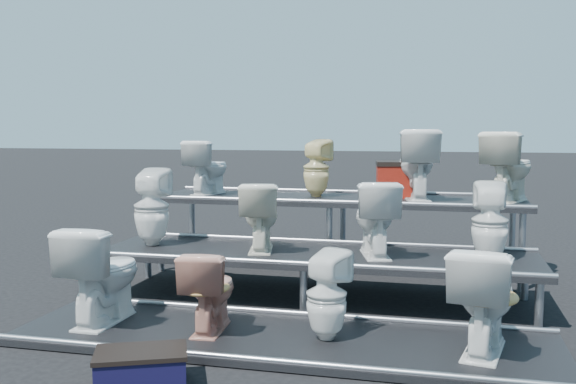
% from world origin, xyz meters
% --- Properties ---
extents(ground, '(80.00, 80.00, 0.00)m').
position_xyz_m(ground, '(0.00, 0.00, 0.00)').
color(ground, black).
rests_on(ground, ground).
extents(tier_front, '(4.20, 1.20, 0.06)m').
position_xyz_m(tier_front, '(0.00, -1.30, 0.03)').
color(tier_front, black).
rests_on(tier_front, ground).
extents(tier_mid, '(4.20, 1.20, 0.46)m').
position_xyz_m(tier_mid, '(0.00, 0.00, 0.23)').
color(tier_mid, black).
rests_on(tier_mid, ground).
extents(tier_back, '(4.20, 1.20, 0.86)m').
position_xyz_m(tier_back, '(0.00, 1.30, 0.43)').
color(tier_back, black).
rests_on(tier_back, ground).
extents(toilet_0, '(0.47, 0.81, 0.81)m').
position_xyz_m(toilet_0, '(-1.51, -1.30, 0.47)').
color(toilet_0, white).
rests_on(toilet_0, tier_front).
extents(toilet_1, '(0.41, 0.66, 0.65)m').
position_xyz_m(toilet_1, '(-0.58, -1.30, 0.38)').
color(toilet_1, tan).
rests_on(toilet_1, tier_front).
extents(toilet_2, '(0.40, 0.40, 0.68)m').
position_xyz_m(toilet_2, '(0.36, -1.30, 0.40)').
color(toilet_2, white).
rests_on(toilet_2, tier_front).
extents(toilet_3, '(0.57, 0.83, 0.77)m').
position_xyz_m(toilet_3, '(1.49, -1.30, 0.45)').
color(toilet_3, white).
rests_on(toilet_3, tier_front).
extents(toilet_4, '(0.38, 0.39, 0.79)m').
position_xyz_m(toilet_4, '(-1.69, 0.00, 0.85)').
color(toilet_4, white).
rests_on(toilet_4, tier_mid).
extents(toilet_5, '(0.51, 0.72, 0.67)m').
position_xyz_m(toilet_5, '(-0.54, 0.00, 0.80)').
color(toilet_5, silver).
rests_on(toilet_5, tier_mid).
extents(toilet_6, '(0.56, 0.78, 0.71)m').
position_xyz_m(toilet_6, '(0.58, 0.00, 0.82)').
color(toilet_6, white).
rests_on(toilet_6, tier_mid).
extents(toilet_7, '(0.32, 0.33, 0.72)m').
position_xyz_m(toilet_7, '(1.61, 0.00, 0.82)').
color(toilet_7, white).
rests_on(toilet_7, tier_mid).
extents(toilet_8, '(0.47, 0.69, 0.65)m').
position_xyz_m(toilet_8, '(-1.57, 1.30, 1.18)').
color(toilet_8, white).
rests_on(toilet_8, tier_back).
extents(toilet_9, '(0.39, 0.39, 0.67)m').
position_xyz_m(toilet_9, '(-0.24, 1.30, 1.19)').
color(toilet_9, beige).
rests_on(toilet_9, tier_back).
extents(toilet_10, '(0.56, 0.83, 0.78)m').
position_xyz_m(toilet_10, '(0.89, 1.30, 1.25)').
color(toilet_10, white).
rests_on(toilet_10, tier_back).
extents(toilet_11, '(0.69, 0.85, 0.76)m').
position_xyz_m(toilet_11, '(1.87, 1.30, 1.24)').
color(toilet_11, silver).
rests_on(toilet_11, tier_back).
extents(red_crate, '(0.56, 0.47, 0.36)m').
position_xyz_m(red_crate, '(0.69, 1.50, 1.04)').
color(red_crate, maroon).
rests_on(red_crate, tier_back).
extents(step_stool, '(0.65, 0.54, 0.20)m').
position_xyz_m(step_stool, '(-0.67, -2.31, 0.10)').
color(step_stool, black).
rests_on(step_stool, ground).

